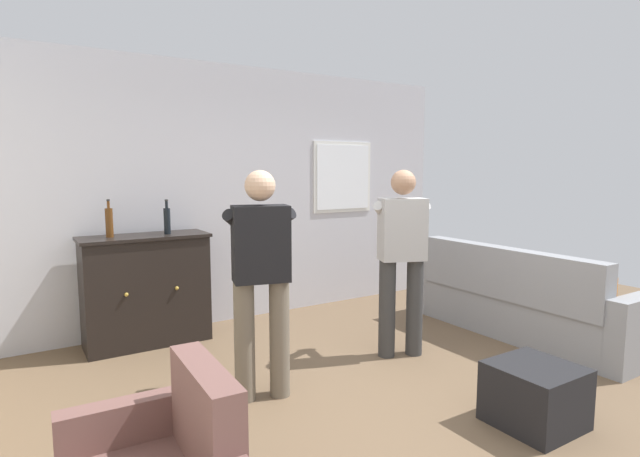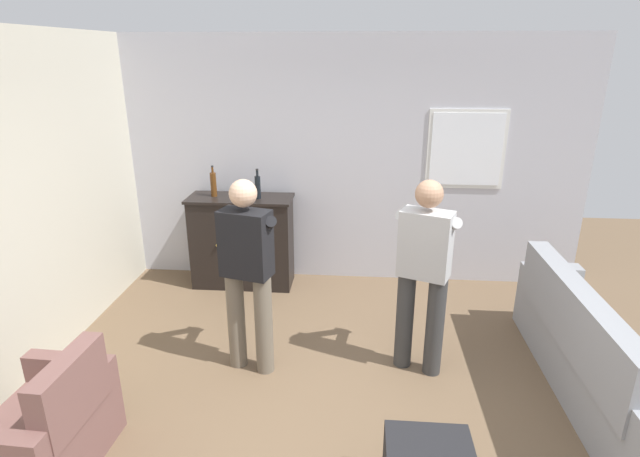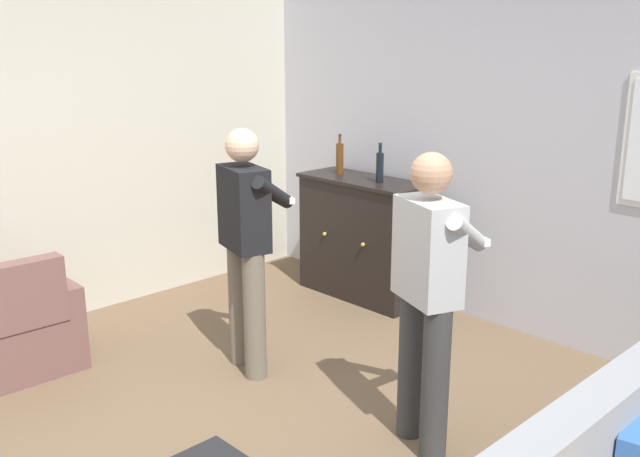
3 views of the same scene
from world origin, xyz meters
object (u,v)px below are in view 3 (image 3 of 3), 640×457
(armchair, at_px, (8,335))
(person_standing_right, at_px, (428,289))
(sideboard_cabinet, at_px, (362,238))
(bottle_wine_green, at_px, (380,167))
(bottle_liquor_amber, at_px, (340,158))
(person_standing_left, at_px, (246,240))

(armchair, xyz_separation_m, person_standing_right, (2.51, 1.32, 0.65))
(sideboard_cabinet, height_order, person_standing_right, person_standing_right)
(sideboard_cabinet, bearing_deg, person_standing_right, -39.15)
(bottle_wine_green, distance_m, person_standing_right, 2.25)
(sideboard_cabinet, xyz_separation_m, bottle_liquor_amber, (-0.30, 0.02, 0.67))
(sideboard_cabinet, height_order, bottle_wine_green, bottle_wine_green)
(person_standing_right, bearing_deg, armchair, -152.19)
(bottle_liquor_amber, bearing_deg, person_standing_right, -35.44)
(bottle_liquor_amber, bearing_deg, sideboard_cabinet, -4.00)
(bottle_wine_green, bearing_deg, bottle_liquor_amber, 174.51)
(bottle_wine_green, distance_m, person_standing_left, 1.64)
(sideboard_cabinet, relative_size, person_standing_left, 0.70)
(bottle_wine_green, xyz_separation_m, person_standing_left, (0.23, -1.60, -0.26))
(bottle_wine_green, relative_size, bottle_liquor_amber, 0.96)
(armchair, bearing_deg, sideboard_cabinet, 77.40)
(sideboard_cabinet, bearing_deg, bottle_wine_green, -7.56)
(bottle_wine_green, xyz_separation_m, bottle_liquor_amber, (-0.51, 0.05, 0.01))
(armchair, relative_size, bottle_liquor_amber, 2.58)
(armchair, height_order, bottle_wine_green, bottle_wine_green)
(armchair, distance_m, person_standing_right, 2.91)
(sideboard_cabinet, xyz_separation_m, person_standing_right, (1.87, -1.53, 0.40))
(person_standing_left, distance_m, person_standing_right, 1.43)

